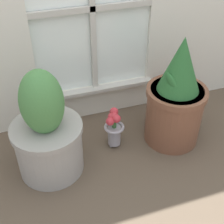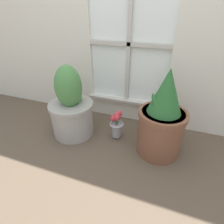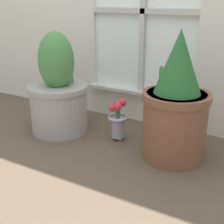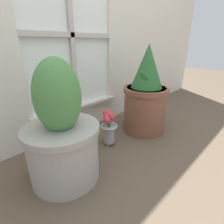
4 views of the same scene
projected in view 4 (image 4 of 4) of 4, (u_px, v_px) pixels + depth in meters
The scene contains 4 objects.
ground_plane at pixel (126, 155), 1.25m from camera, with size 10.00×10.00×0.00m, color brown.
potted_plant_left at pixel (62, 136), 0.96m from camera, with size 0.41×0.41×0.69m.
potted_plant_right at pixel (146, 96), 1.50m from camera, with size 0.39×0.39×0.75m.
flower_vase at pixel (109, 127), 1.33m from camera, with size 0.13×0.13×0.28m.
Camera 4 is at (-0.83, -0.66, 0.75)m, focal length 28.00 mm.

